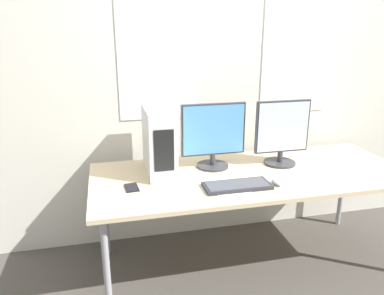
% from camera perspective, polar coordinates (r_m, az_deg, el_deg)
% --- Properties ---
extents(wall_back, '(8.00, 0.07, 2.70)m').
position_cam_1_polar(wall_back, '(2.95, 5.44, 11.84)').
color(wall_back, beige).
rests_on(wall_back, ground_plane).
extents(desk, '(2.15, 0.87, 0.72)m').
position_cam_1_polar(desk, '(2.60, 8.94, -4.66)').
color(desk, '#D1BA8E').
rests_on(desk, ground_plane).
extents(pc_tower, '(0.18, 0.44, 0.44)m').
position_cam_1_polar(pc_tower, '(2.51, -5.07, 1.03)').
color(pc_tower, silver).
rests_on(pc_tower, desk).
extents(monitor_main, '(0.45, 0.23, 0.46)m').
position_cam_1_polar(monitor_main, '(2.59, 3.25, 1.91)').
color(monitor_main, '#333338').
rests_on(monitor_main, desk).
extents(monitor_right_near, '(0.40, 0.23, 0.46)m').
position_cam_1_polar(monitor_right_near, '(2.72, 13.54, 2.22)').
color(monitor_right_near, '#333338').
rests_on(monitor_right_near, desk).
extents(keyboard, '(0.42, 0.18, 0.02)m').
position_cam_1_polar(keyboard, '(2.34, 6.87, -5.78)').
color(keyboard, '#28282D').
rests_on(keyboard, desk).
extents(mouse, '(0.06, 0.10, 0.03)m').
position_cam_1_polar(mouse, '(2.42, 12.83, -5.15)').
color(mouse, '#B2B2B7').
rests_on(mouse, desk).
extents(cell_phone, '(0.09, 0.13, 0.01)m').
position_cam_1_polar(cell_phone, '(2.34, -9.18, -6.04)').
color(cell_phone, black).
rests_on(cell_phone, desk).
extents(paper_sheet_left, '(0.23, 0.31, 0.00)m').
position_cam_1_polar(paper_sheet_left, '(2.24, -4.29, -7.14)').
color(paper_sheet_left, white).
rests_on(paper_sheet_left, desk).
extents(paper_sheet_front, '(0.23, 0.31, 0.00)m').
position_cam_1_polar(paper_sheet_front, '(2.32, 6.10, -6.28)').
color(paper_sheet_front, white).
rests_on(paper_sheet_front, desk).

